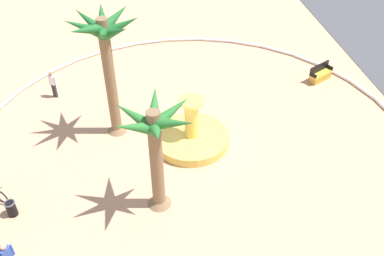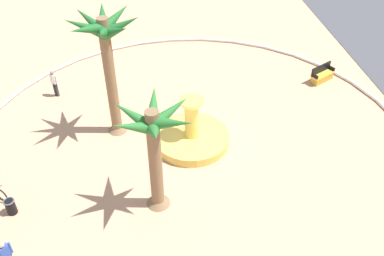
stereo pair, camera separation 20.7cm
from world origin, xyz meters
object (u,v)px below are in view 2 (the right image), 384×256
person_cyclist_photo (6,255)px  palm_tree_by_curb (106,48)px  trash_bin (11,206)px  palm_tree_near_fountain (154,140)px  bench_east (322,76)px  person_pedestrian_stroll (54,82)px  fountain (191,137)px

person_cyclist_photo → palm_tree_by_curb: bearing=153.7°
palm_tree_by_curb → trash_bin: (4.84, -4.31, -4.31)m
palm_tree_near_fountain → bench_east: bearing=128.3°
palm_tree_by_curb → person_pedestrian_stroll: palm_tree_by_curb is taller
person_cyclist_photo → trash_bin: bearing=-169.5°
palm_tree_by_curb → person_pedestrian_stroll: 6.23m
fountain → person_pedestrian_stroll: 8.67m
palm_tree_near_fountain → person_cyclist_photo: bearing=-65.6°
palm_tree_near_fountain → trash_bin: palm_tree_near_fountain is taller
fountain → trash_bin: fountain is taller
trash_bin → person_cyclist_photo: (2.81, 0.52, 0.57)m
bench_east → person_cyclist_photo: person_cyclist_photo is taller
trash_bin → person_cyclist_photo: bearing=10.5°
palm_tree_by_curb → bench_east: size_ratio=3.90×
trash_bin → person_cyclist_photo: person_cyclist_photo is taller
fountain → palm_tree_by_curb: palm_tree_by_curb is taller
palm_tree_near_fountain → person_pedestrian_stroll: (-8.77, -5.12, -2.61)m
bench_east → trash_bin: size_ratio=2.25×
palm_tree_near_fountain → person_cyclist_photo: 6.57m
palm_tree_by_curb → palm_tree_near_fountain: bearing=18.5°
palm_tree_by_curb → person_cyclist_photo: 9.32m
fountain → bench_east: 9.56m
trash_bin → palm_tree_by_curb: bearing=138.3°
person_pedestrian_stroll → bench_east: bearing=87.8°
fountain → palm_tree_by_curb: 5.85m
fountain → person_pedestrian_stroll: (-5.05, -7.03, 0.57)m
fountain → trash_bin: bearing=-66.8°
fountain → person_cyclist_photo: (6.21, -7.42, 0.61)m
trash_bin → person_pedestrian_stroll: person_pedestrian_stroll is taller
palm_tree_near_fountain → bench_east: (-8.18, 10.36, -3.17)m
trash_bin → bench_east: bearing=115.6°
bench_east → trash_bin: 18.18m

